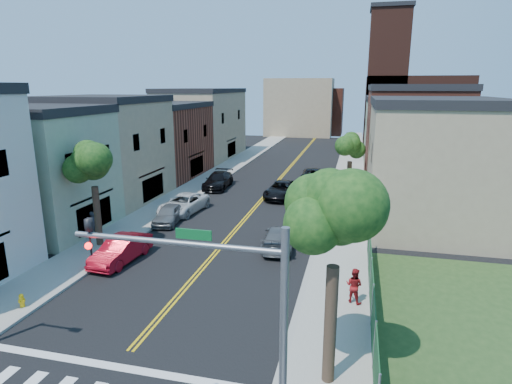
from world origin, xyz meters
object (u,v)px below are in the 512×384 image
Objects in this scene: fire_hydrant at (22,300)px; black_car_left at (218,180)px; red_sedan at (121,250)px; grey_car_left at (169,214)px; dark_car_right_far at (313,174)px; white_pickup at (184,204)px; pedestrian_left at (93,224)px; silver_car_right at (322,191)px; black_suv_lane at (282,190)px; black_car_right at (300,199)px; pedestrian_right at (354,285)px; grey_car_right at (279,237)px.

black_car_left is at bearing 87.35° from fire_hydrant.
red_sedan is 7.60m from grey_car_left.
red_sedan is at bearing 68.20° from dark_car_right_far.
white_pickup is (-0.38, 10.50, 0.00)m from red_sedan.
pedestrian_left is (-3.98, 3.11, 0.29)m from red_sedan.
black_car_left is 11.12m from silver_car_right.
black_suv_lane reaches higher than red_sedan.
pedestrian_left is (-14.60, -14.90, 0.40)m from silver_car_right.
pedestrian_right is at bearing 104.05° from black_car_right.
grey_car_left is at bearing -122.97° from black_suv_lane.
pedestrian_right is 15.97m from fire_hydrant.
grey_car_right is 0.87× the size of black_suv_lane.
black_suv_lane is 8.34× the size of fire_hydrant.
grey_car_left is at bearing -83.20° from white_pickup.
grey_car_right is 13.63m from silver_car_right.
dark_car_right_far is at bearing -92.31° from black_car_right.
pedestrian_left is 9.68m from fire_hydrant.
black_suv_lane reaches higher than grey_car_right.
white_pickup is at bearing -133.11° from black_suv_lane.
white_pickup is 17.62m from dark_car_right_far.
red_sedan is 1.19× the size of black_car_right.
fire_hydrant is at bearing -95.57° from black_car_left.
dark_car_right_far is at bearing 71.61° from fire_hydrant.
red_sedan is 0.95× the size of grey_car_right.
black_car_left is at bearing -29.25° from black_car_right.
black_car_left reaches higher than fire_hydrant.
pedestrian_left is at bearing 2.31° from grey_car_right.
silver_car_right is (1.70, 3.16, -0.00)m from black_car_right.
black_car_right is 23.58m from fire_hydrant.
fire_hydrant is (-1.20, -13.84, -0.22)m from grey_car_left.
grey_car_right is at bearing -24.87° from grey_car_left.
black_car_left reaches higher than black_car_right.
white_pickup is at bearing 96.51° from red_sedan.
red_sedan is at bearing 22.94° from grey_car_right.
grey_car_left is 5.75m from pedestrian_left.
silver_car_right is at bearing 37.03° from grey_car_left.
white_pickup reaches higher than grey_car_right.
white_pickup is 13.32m from silver_car_right.
white_pickup reaches higher than grey_car_left.
red_sedan is at bearing -107.86° from black_suv_lane.
grey_car_right is 7.26× the size of fire_hydrant.
black_car_right is 2.22× the size of pedestrian_right.
white_pickup is 0.98× the size of black_suv_lane.
black_car_right is 17.64m from pedestrian_right.
pedestrian_left is at bearing -123.65° from black_suv_lane.
red_sedan reaches higher than grey_car_right.
black_car_right is 10.59m from dark_car_right_far.
grey_car_right is (9.30, -3.10, -0.01)m from grey_car_left.
red_sedan is 0.84× the size of white_pickup.
grey_car_left is at bearing 35.93° from black_car_right.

